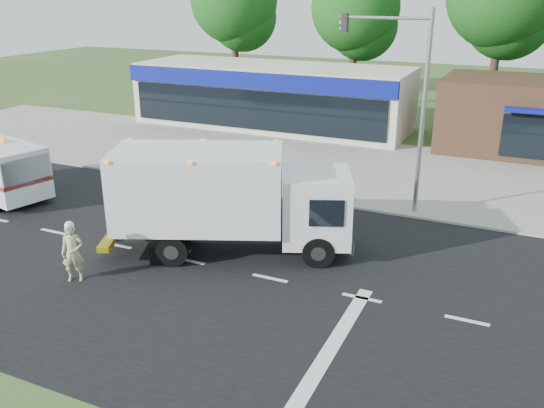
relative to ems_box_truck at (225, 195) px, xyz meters
The scene contains 11 objects.
ground 3.28m from the ems_box_truck, 28.59° to the right, with size 120.00×120.00×0.00m, color #385123.
road_asphalt 3.28m from the ems_box_truck, 28.59° to the right, with size 60.00×14.00×0.02m, color black.
sidewalk 7.62m from the ems_box_truck, 72.55° to the left, with size 60.00×2.40×0.12m, color gray.
parking_apron 13.16m from the ems_box_truck, 80.24° to the left, with size 60.00×9.00×0.02m, color gray.
lane_markings 4.85m from the ems_box_truck, 35.68° to the right, with size 55.20×7.00×0.01m.
ems_box_truck is the anchor object (origin of this frame).
emergency_worker 5.19m from the ems_box_truck, 130.96° to the right, with size 0.82×0.74×2.00m.
retail_strip_mall 19.93m from the ems_box_truck, 109.95° to the left, with size 18.00×6.20×4.00m.
brown_storefront 20.91m from the ems_box_truck, 63.90° to the left, with size 10.00×6.70×4.00m.
traffic_signal_pole 8.34m from the ems_box_truck, 54.57° to the left, with size 3.51×0.25×8.00m.
background_trees 27.51m from the ems_box_truck, 87.12° to the left, with size 36.77×7.39×12.10m.
Camera 1 is at (6.79, -14.75, 8.60)m, focal length 38.00 mm.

